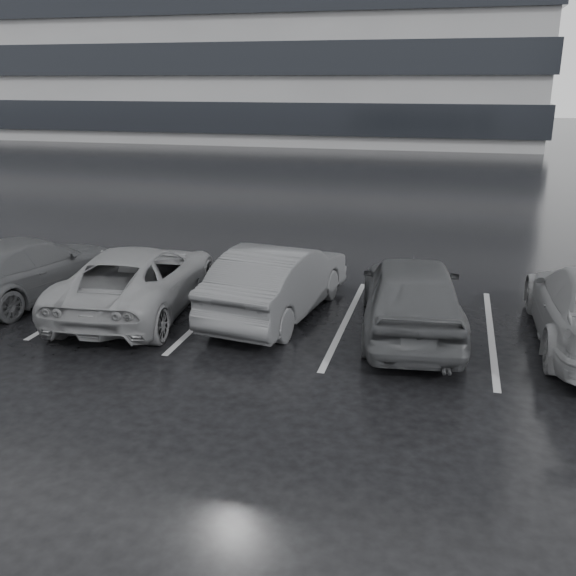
{
  "coord_description": "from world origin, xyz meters",
  "views": [
    {
      "loc": [
        2.5,
        -9.46,
        4.62
      ],
      "look_at": [
        -0.21,
        1.0,
        1.1
      ],
      "focal_mm": 40.0,
      "sensor_mm": 36.0,
      "label": 1
    }
  ],
  "objects_px": {
    "car_main": "(412,295)",
    "car_west_c": "(28,268)",
    "car_west_b": "(138,279)",
    "car_west_a": "(278,280)"
  },
  "relations": [
    {
      "from": "car_main",
      "to": "car_west_c",
      "type": "xyz_separation_m",
      "value": [
        -8.31,
        0.02,
        -0.09
      ]
    },
    {
      "from": "car_west_a",
      "to": "car_main",
      "type": "bearing_deg",
      "value": -179.9
    },
    {
      "from": "car_west_a",
      "to": "car_west_c",
      "type": "bearing_deg",
      "value": 11.1
    },
    {
      "from": "car_main",
      "to": "car_west_c",
      "type": "distance_m",
      "value": 8.31
    },
    {
      "from": "car_main",
      "to": "car_west_b",
      "type": "relative_size",
      "value": 0.92
    },
    {
      "from": "car_west_b",
      "to": "car_west_c",
      "type": "xyz_separation_m",
      "value": [
        -2.71,
        0.13,
        -0.01
      ]
    },
    {
      "from": "car_west_a",
      "to": "car_west_c",
      "type": "relative_size",
      "value": 0.96
    },
    {
      "from": "car_main",
      "to": "car_west_a",
      "type": "xyz_separation_m",
      "value": [
        -2.71,
        0.36,
        -0.04
      ]
    },
    {
      "from": "car_west_a",
      "to": "car_west_c",
      "type": "distance_m",
      "value": 5.61
    },
    {
      "from": "car_west_a",
      "to": "car_west_c",
      "type": "height_order",
      "value": "car_west_a"
    }
  ]
}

